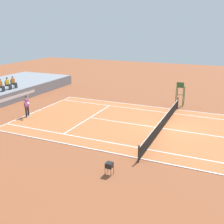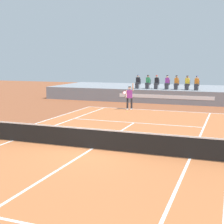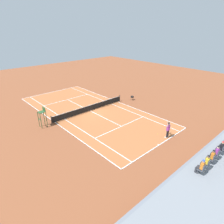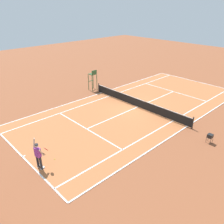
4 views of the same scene
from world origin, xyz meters
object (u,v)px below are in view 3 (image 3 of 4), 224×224
at_px(spectator_seated_2, 221,148).
at_px(spectator_seated_5, 206,162).
at_px(spectator_seated_6, 201,167).
at_px(tennis_player, 168,129).
at_px(spectator_seated_3, 216,153).
at_px(umpire_chair, 42,115).
at_px(ball_hopper, 132,97).
at_px(spectator_seated_4, 211,157).
at_px(tennis_ball, 158,134).
at_px(spectator_seated_1, 224,144).

height_order(spectator_seated_2, spectator_seated_5, same).
xyz_separation_m(spectator_seated_6, tennis_player, (-4.47, -5.55, -0.82)).
xyz_separation_m(spectator_seated_3, tennis_player, (-1.85, -5.55, -0.82)).
bearing_deg(tennis_player, spectator_seated_3, 71.60).
height_order(umpire_chair, ball_hopper, umpire_chair).
bearing_deg(umpire_chair, spectator_seated_3, 112.31).
xyz_separation_m(spectator_seated_2, spectator_seated_4, (1.82, 0.00, 0.00)).
relative_size(spectator_seated_6, umpire_chair, 0.52).
bearing_deg(spectator_seated_6, ball_hopper, -122.87).
relative_size(spectator_seated_3, spectator_seated_5, 1.00).
relative_size(spectator_seated_4, spectator_seated_5, 1.00).
xyz_separation_m(tennis_ball, umpire_chair, (8.71, -10.45, 1.52)).
height_order(spectator_seated_5, umpire_chair, spectator_seated_5).
height_order(spectator_seated_2, spectator_seated_3, same).
bearing_deg(spectator_seated_3, spectator_seated_2, 180.00).
bearing_deg(spectator_seated_2, ball_hopper, -112.94).
bearing_deg(spectator_seated_6, tennis_player, -128.81).
xyz_separation_m(spectator_seated_5, spectator_seated_6, (0.82, 0.00, 0.00)).
bearing_deg(spectator_seated_1, spectator_seated_4, 0.00).
relative_size(spectator_seated_3, ball_hopper, 1.81).
bearing_deg(spectator_seated_3, ball_hopper, -115.82).
distance_m(spectator_seated_3, tennis_player, 5.91).
height_order(spectator_seated_6, umpire_chair, spectator_seated_6).
distance_m(spectator_seated_3, tennis_ball, 7.10).
height_order(spectator_seated_4, spectator_seated_6, same).
bearing_deg(spectator_seated_1, spectator_seated_3, 0.00).
bearing_deg(spectator_seated_4, ball_hopper, -118.19).
xyz_separation_m(spectator_seated_2, spectator_seated_5, (2.78, 0.00, 0.00)).
xyz_separation_m(spectator_seated_1, spectator_seated_2, (0.82, 0.00, 0.00)).
distance_m(spectator_seated_2, umpire_chair, 18.90).
relative_size(spectator_seated_1, spectator_seated_5, 1.00).
relative_size(spectator_seated_1, tennis_ball, 18.60).
height_order(spectator_seated_1, tennis_player, spectator_seated_1).
xyz_separation_m(spectator_seated_1, spectator_seated_4, (2.64, 0.00, 0.00)).
distance_m(spectator_seated_5, ball_hopper, 18.82).
bearing_deg(umpire_chair, ball_hopper, 176.20).
height_order(spectator_seated_3, umpire_chair, spectator_seated_3).
bearing_deg(spectator_seated_3, umpire_chair, -67.69).
height_order(spectator_seated_5, tennis_ball, spectator_seated_5).
relative_size(umpire_chair, ball_hopper, 3.49).
bearing_deg(tennis_player, spectator_seated_2, 81.12).
distance_m(umpire_chair, ball_hopper, 14.90).
distance_m(tennis_ball, umpire_chair, 13.69).
bearing_deg(tennis_ball, spectator_seated_6, 57.15).
bearing_deg(ball_hopper, spectator_seated_4, 61.81).
bearing_deg(tennis_player, umpire_chair, -52.51).
relative_size(spectator_seated_6, tennis_ball, 18.60).
xyz_separation_m(spectator_seated_1, ball_hopper, (-6.01, -16.13, -1.24)).
relative_size(spectator_seated_2, tennis_ball, 18.60).
distance_m(spectator_seated_6, tennis_ball, 8.13).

